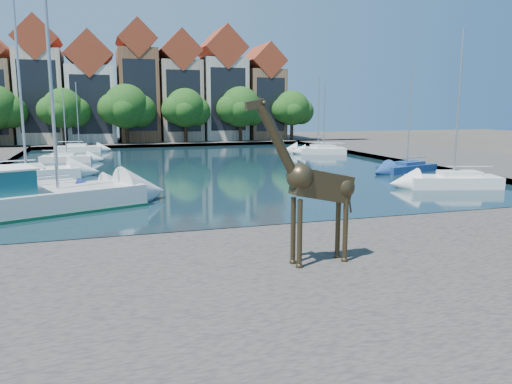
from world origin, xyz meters
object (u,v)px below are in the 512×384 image
Objects in this scene: sailboat_right_a at (453,179)px; sailboat_left_a at (59,190)px; motorsailer at (24,196)px; giraffe_statue at (314,185)px.

sailboat_left_a is at bearing 173.07° from sailboat_right_a.
sailboat_right_a is (26.61, 0.75, -0.34)m from motorsailer.
giraffe_statue is 0.47× the size of sailboat_left_a.
giraffe_statue is 0.42× the size of motorsailer.
motorsailer is 26.62m from sailboat_right_a.
sailboat_left_a is at bearing 118.18° from giraffe_statue.
sailboat_right_a is at bearing 39.73° from giraffe_statue.
motorsailer is (-10.27, 12.83, -2.05)m from giraffe_statue.
sailboat_left_a is (-8.92, 16.65, -2.40)m from giraffe_statue.
giraffe_statue is 0.51× the size of sailboat_right_a.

